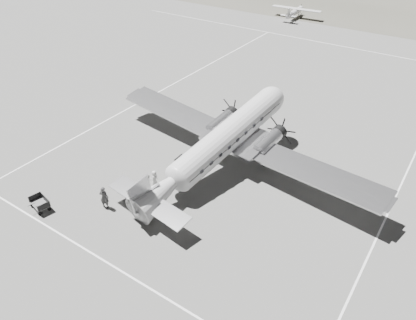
{
  "coord_description": "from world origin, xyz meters",
  "views": [
    {
      "loc": [
        13.72,
        -26.03,
        21.78
      ],
      "look_at": [
        -2.39,
        -2.21,
        2.2
      ],
      "focal_mm": 35.0,
      "sensor_mm": 36.0,
      "label": 1
    }
  ],
  "objects_px": {
    "dc3_airliner": "(221,144)",
    "baggage_cart_near": "(136,193)",
    "ground_crew": "(104,197)",
    "passenger": "(155,178)",
    "baggage_cart_far": "(40,204)",
    "ramp_agent": "(149,182)",
    "light_plane_left": "(295,13)"
  },
  "relations": [
    {
      "from": "baggage_cart_near",
      "to": "ramp_agent",
      "type": "bearing_deg",
      "value": 56.06
    },
    {
      "from": "baggage_cart_near",
      "to": "dc3_airliner",
      "type": "bearing_deg",
      "value": 36.58
    },
    {
      "from": "ramp_agent",
      "to": "dc3_airliner",
      "type": "bearing_deg",
      "value": -22.54
    },
    {
      "from": "ground_crew",
      "to": "baggage_cart_far",
      "type": "bearing_deg",
      "value": 13.11
    },
    {
      "from": "baggage_cart_far",
      "to": "ground_crew",
      "type": "bearing_deg",
      "value": 48.5
    },
    {
      "from": "baggage_cart_far",
      "to": "dc3_airliner",
      "type": "bearing_deg",
      "value": 66.59
    },
    {
      "from": "ramp_agent",
      "to": "passenger",
      "type": "height_order",
      "value": "passenger"
    },
    {
      "from": "ground_crew",
      "to": "passenger",
      "type": "xyz_separation_m",
      "value": [
        1.46,
        4.47,
        -0.26
      ]
    },
    {
      "from": "baggage_cart_far",
      "to": "ramp_agent",
      "type": "xyz_separation_m",
      "value": [
        5.58,
        6.92,
        0.25
      ]
    },
    {
      "from": "dc3_airliner",
      "to": "baggage_cart_near",
      "type": "relative_size",
      "value": 19.39
    },
    {
      "from": "baggage_cart_near",
      "to": "baggage_cart_far",
      "type": "bearing_deg",
      "value": -161.27
    },
    {
      "from": "light_plane_left",
      "to": "baggage_cart_near",
      "type": "distance_m",
      "value": 59.93
    },
    {
      "from": "baggage_cart_far",
      "to": "passenger",
      "type": "bearing_deg",
      "value": 65.34
    },
    {
      "from": "light_plane_left",
      "to": "passenger",
      "type": "bearing_deg",
      "value": -81.33
    },
    {
      "from": "baggage_cart_near",
      "to": "passenger",
      "type": "xyz_separation_m",
      "value": [
        0.28,
        2.15,
        0.33
      ]
    },
    {
      "from": "dc3_airliner",
      "to": "baggage_cart_far",
      "type": "xyz_separation_m",
      "value": [
        -9.11,
        -12.73,
        -2.27
      ]
    },
    {
      "from": "dc3_airliner",
      "to": "ground_crew",
      "type": "xyz_separation_m",
      "value": [
        -4.9,
        -9.64,
        -1.76
      ]
    },
    {
      "from": "dc3_airliner",
      "to": "baggage_cart_far",
      "type": "distance_m",
      "value": 15.82
    },
    {
      "from": "light_plane_left",
      "to": "passenger",
      "type": "distance_m",
      "value": 57.88
    },
    {
      "from": "baggage_cart_near",
      "to": "ramp_agent",
      "type": "relative_size",
      "value": 1.0
    },
    {
      "from": "baggage_cart_near",
      "to": "baggage_cart_far",
      "type": "relative_size",
      "value": 0.84
    },
    {
      "from": "baggage_cart_far",
      "to": "ramp_agent",
      "type": "height_order",
      "value": "ramp_agent"
    },
    {
      "from": "dc3_airliner",
      "to": "baggage_cart_near",
      "type": "height_order",
      "value": "dc3_airliner"
    },
    {
      "from": "dc3_airliner",
      "to": "ramp_agent",
      "type": "distance_m",
      "value": 7.1
    },
    {
      "from": "ramp_agent",
      "to": "passenger",
      "type": "relative_size",
      "value": 0.99
    },
    {
      "from": "baggage_cart_near",
      "to": "ground_crew",
      "type": "xyz_separation_m",
      "value": [
        -1.18,
        -2.32,
        0.59
      ]
    },
    {
      "from": "ground_crew",
      "to": "passenger",
      "type": "bearing_deg",
      "value": -131.32
    },
    {
      "from": "baggage_cart_near",
      "to": "passenger",
      "type": "relative_size",
      "value": 0.99
    },
    {
      "from": "light_plane_left",
      "to": "baggage_cart_near",
      "type": "height_order",
      "value": "light_plane_left"
    },
    {
      "from": "ground_crew",
      "to": "passenger",
      "type": "height_order",
      "value": "ground_crew"
    },
    {
      "from": "light_plane_left",
      "to": "baggage_cart_far",
      "type": "relative_size",
      "value": 5.56
    },
    {
      "from": "ramp_agent",
      "to": "light_plane_left",
      "type": "bearing_deg",
      "value": 20.56
    }
  ]
}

